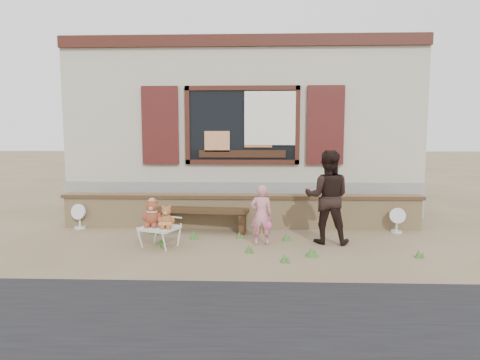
{
  "coord_description": "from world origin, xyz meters",
  "views": [
    {
      "loc": [
        0.27,
        -6.86,
        1.83
      ],
      "look_at": [
        0.0,
        0.6,
        1.0
      ],
      "focal_mm": 30.0,
      "sensor_mm": 36.0,
      "label": 1
    }
  ],
  "objects_px": {
    "folding_chair": "(160,229)",
    "teddy_bear_right": "(166,216)",
    "bench": "(202,215)",
    "child": "(261,215)",
    "teddy_bear_left": "(152,213)",
    "adult": "(327,197)"
  },
  "relations": [
    {
      "from": "folding_chair",
      "to": "adult",
      "type": "bearing_deg",
      "value": 30.14
    },
    {
      "from": "teddy_bear_right",
      "to": "adult",
      "type": "distance_m",
      "value": 2.71
    },
    {
      "from": "folding_chair",
      "to": "teddy_bear_left",
      "type": "xyz_separation_m",
      "value": [
        -0.13,
        0.05,
        0.26
      ]
    },
    {
      "from": "bench",
      "to": "teddy_bear_left",
      "type": "height_order",
      "value": "teddy_bear_left"
    },
    {
      "from": "bench",
      "to": "child",
      "type": "xyz_separation_m",
      "value": [
        1.1,
        -0.84,
        0.18
      ]
    },
    {
      "from": "folding_chair",
      "to": "child",
      "type": "distance_m",
      "value": 1.7
    },
    {
      "from": "folding_chair",
      "to": "teddy_bear_right",
      "type": "height_order",
      "value": "teddy_bear_right"
    },
    {
      "from": "folding_chair",
      "to": "teddy_bear_right",
      "type": "relative_size",
      "value": 1.86
    },
    {
      "from": "folding_chair",
      "to": "teddy_bear_left",
      "type": "height_order",
      "value": "teddy_bear_left"
    },
    {
      "from": "teddy_bear_right",
      "to": "child",
      "type": "xyz_separation_m",
      "value": [
        1.54,
        0.27,
        -0.02
      ]
    },
    {
      "from": "teddy_bear_left",
      "to": "teddy_bear_right",
      "type": "bearing_deg",
      "value": -0.0
    },
    {
      "from": "bench",
      "to": "teddy_bear_right",
      "type": "height_order",
      "value": "teddy_bear_right"
    },
    {
      "from": "adult",
      "to": "bench",
      "type": "bearing_deg",
      "value": -6.14
    },
    {
      "from": "folding_chair",
      "to": "adult",
      "type": "xyz_separation_m",
      "value": [
        2.79,
        0.38,
        0.48
      ]
    },
    {
      "from": "bench",
      "to": "adult",
      "type": "height_order",
      "value": "adult"
    },
    {
      "from": "folding_chair",
      "to": "child",
      "type": "xyz_separation_m",
      "value": [
        1.67,
        0.22,
        0.2
      ]
    },
    {
      "from": "folding_chair",
      "to": "teddy_bear_right",
      "type": "distance_m",
      "value": 0.26
    },
    {
      "from": "folding_chair",
      "to": "child",
      "type": "relative_size",
      "value": 0.69
    },
    {
      "from": "teddy_bear_right",
      "to": "child",
      "type": "relative_size",
      "value": 0.37
    },
    {
      "from": "teddy_bear_left",
      "to": "teddy_bear_right",
      "type": "relative_size",
      "value": 1.21
    },
    {
      "from": "teddy_bear_left",
      "to": "adult",
      "type": "bearing_deg",
      "value": 28.77
    },
    {
      "from": "folding_chair",
      "to": "teddy_bear_left",
      "type": "relative_size",
      "value": 1.54
    }
  ]
}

